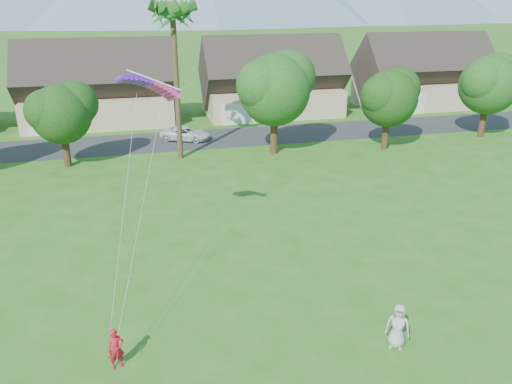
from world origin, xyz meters
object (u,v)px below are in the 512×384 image
object	(u,v)px
parked_car	(186,134)
watcher	(398,326)
kite_flyer	(116,349)
parafoil_kite	(150,83)

from	to	relation	value
parked_car	watcher	bearing A→B (deg)	-147.94
watcher	parked_car	distance (m)	32.23
kite_flyer	parafoil_kite	xyz separation A→B (m)	(2.17, 7.39, 8.31)
kite_flyer	watcher	distance (m)	10.60
watcher	parked_car	bearing A→B (deg)	128.48
kite_flyer	watcher	world-z (taller)	watcher
watcher	parafoil_kite	size ratio (longest dim) A/B	0.65
parked_car	parafoil_kite	xyz separation A→B (m)	(-3.71, -23.13, 8.48)
parked_car	parafoil_kite	world-z (taller)	parafoil_kite
parked_car	parafoil_kite	size ratio (longest dim) A/B	1.59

